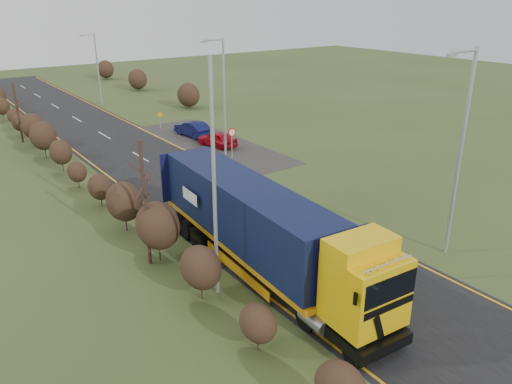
{
  "coord_description": "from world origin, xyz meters",
  "views": [
    {
      "loc": [
        -14.58,
        -15.75,
        11.8
      ],
      "look_at": [
        -0.32,
        4.01,
        2.21
      ],
      "focal_mm": 35.0,
      "sensor_mm": 36.0,
      "label": 1
    }
  ],
  "objects": [
    {
      "name": "road",
      "position": [
        0.0,
        10.0,
        0.01
      ],
      "size": [
        8.0,
        120.0,
        0.02
      ],
      "primitive_type": "cube",
      "color": "black",
      "rests_on": "ground"
    },
    {
      "name": "ground",
      "position": [
        0.0,
        0.0,
        0.0
      ],
      "size": [
        160.0,
        160.0,
        0.0
      ],
      "primitive_type": "plane",
      "color": "#36461E",
      "rests_on": "ground"
    },
    {
      "name": "streetlight_far",
      "position": [
        4.51,
        41.39,
        4.38
      ],
      "size": [
        1.71,
        0.18,
        7.99
      ],
      "color": "#9FA1A5",
      "rests_on": "ground"
    },
    {
      "name": "hedgerow",
      "position": [
        -6.0,
        7.89,
        1.62
      ],
      "size": [
        2.24,
        102.04,
        6.05
      ],
      "color": "black",
      "rests_on": "ground"
    },
    {
      "name": "streetlight_mid",
      "position": [
        5.66,
        16.59,
        4.95
      ],
      "size": [
        1.91,
        0.18,
        9.0
      ],
      "color": "#9FA1A5",
      "rests_on": "ground"
    },
    {
      "name": "car_blue_sedan",
      "position": [
        6.41,
        23.03,
        0.69
      ],
      "size": [
        1.86,
        4.29,
        1.37
      ],
      "primitive_type": "imported",
      "rotation": [
        0.0,
        0.0,
        3.24
      ],
      "color": "#0B0E3D",
      "rests_on": "ground"
    },
    {
      "name": "car_red_hatchback",
      "position": [
        6.46,
        18.96,
        0.64
      ],
      "size": [
        2.29,
        3.97,
        1.27
      ],
      "primitive_type": "imported",
      "rotation": [
        0.0,
        0.0,
        3.37
      ],
      "color": "#A00815",
      "rests_on": "ground"
    },
    {
      "name": "layby",
      "position": [
        6.5,
        20.0,
        0.01
      ],
      "size": [
        6.0,
        18.0,
        0.02
      ],
      "primitive_type": "cube",
      "color": "#282624",
      "rests_on": "ground"
    },
    {
      "name": "warning_board",
      "position": [
        5.31,
        27.36,
        1.0
      ],
      "size": [
        0.64,
        0.11,
        1.68
      ],
      "color": "#9FA1A5",
      "rests_on": "ground"
    },
    {
      "name": "speed_sign",
      "position": [
        5.6,
        15.36,
        1.74
      ],
      "size": [
        0.68,
        0.1,
        2.47
      ],
      "color": "#9FA1A5",
      "rests_on": "ground"
    },
    {
      "name": "lorry",
      "position": [
        -2.8,
        0.17,
        2.36
      ],
      "size": [
        3.29,
        15.05,
        4.16
      ],
      "rotation": [
        0.0,
        0.0,
        -0.07
      ],
      "color": "black",
      "rests_on": "ground"
    },
    {
      "name": "streetlight_near",
      "position": [
        5.67,
        -3.51,
        5.44
      ],
      "size": [
        2.08,
        0.2,
        9.84
      ],
      "color": "#9FA1A5",
      "rests_on": "ground"
    },
    {
      "name": "left_pole",
      "position": [
        -5.2,
        0.05,
        4.93
      ],
      "size": [
        0.16,
        0.16,
        9.86
      ],
      "primitive_type": "cylinder",
      "color": "#9FA1A5",
      "rests_on": "ground"
    },
    {
      "name": "lane_markings",
      "position": [
        0.0,
        9.69,
        0.03
      ],
      "size": [
        7.52,
        116.0,
        0.01
      ],
      "color": "orange",
      "rests_on": "road"
    }
  ]
}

